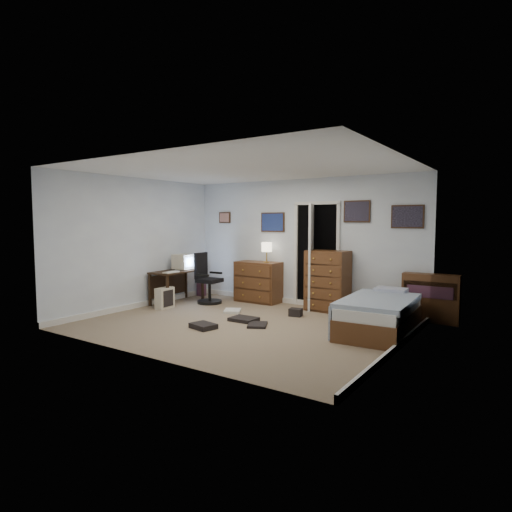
{
  "coord_description": "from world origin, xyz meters",
  "views": [
    {
      "loc": [
        3.98,
        -5.54,
        1.69
      ],
      "look_at": [
        0.06,
        0.3,
        1.1
      ],
      "focal_mm": 30.0,
      "sensor_mm": 36.0,
      "label": 1
    }
  ],
  "objects_px": {
    "computer_desk": "(174,278)",
    "bed": "(379,314)",
    "low_dresser": "(258,282)",
    "office_chair": "(207,284)",
    "tall_dresser": "(328,281)"
  },
  "relations": [
    {
      "from": "computer_desk",
      "to": "bed",
      "type": "xyz_separation_m",
      "value": [
        4.27,
        -0.01,
        -0.24
      ]
    },
    {
      "from": "computer_desk",
      "to": "low_dresser",
      "type": "height_order",
      "value": "low_dresser"
    },
    {
      "from": "computer_desk",
      "to": "low_dresser",
      "type": "bearing_deg",
      "value": 32.47
    },
    {
      "from": "computer_desk",
      "to": "bed",
      "type": "relative_size",
      "value": 0.65
    },
    {
      "from": "low_dresser",
      "to": "computer_desk",
      "type": "bearing_deg",
      "value": -144.52
    },
    {
      "from": "computer_desk",
      "to": "office_chair",
      "type": "distance_m",
      "value": 0.7
    },
    {
      "from": "computer_desk",
      "to": "office_chair",
      "type": "height_order",
      "value": "office_chair"
    },
    {
      "from": "low_dresser",
      "to": "tall_dresser",
      "type": "distance_m",
      "value": 1.57
    },
    {
      "from": "computer_desk",
      "to": "bed",
      "type": "height_order",
      "value": "computer_desk"
    },
    {
      "from": "bed",
      "to": "tall_dresser",
      "type": "bearing_deg",
      "value": 139.18
    },
    {
      "from": "tall_dresser",
      "to": "bed",
      "type": "bearing_deg",
      "value": -35.07
    },
    {
      "from": "office_chair",
      "to": "low_dresser",
      "type": "distance_m",
      "value": 1.06
    },
    {
      "from": "computer_desk",
      "to": "tall_dresser",
      "type": "height_order",
      "value": "tall_dresser"
    },
    {
      "from": "tall_dresser",
      "to": "computer_desk",
      "type": "bearing_deg",
      "value": -159.07
    },
    {
      "from": "office_chair",
      "to": "low_dresser",
      "type": "xyz_separation_m",
      "value": [
        0.8,
        0.69,
        0.02
      ]
    }
  ]
}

